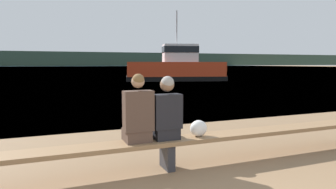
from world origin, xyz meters
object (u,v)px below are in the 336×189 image
object	(u,v)px
person_right	(166,112)
tugboat_red	(176,69)
bench_main	(167,144)
shopping_bag	(199,128)
person_left	(138,114)

from	to	relation	value
person_right	tugboat_red	world-z (taller)	tugboat_red
person_right	tugboat_red	bearing A→B (deg)	66.44
bench_main	person_right	size ratio (longest dim) A/B	8.69
person_right	shopping_bag	distance (m)	0.61
bench_main	person_left	world-z (taller)	person_left
person_left	shopping_bag	world-z (taller)	person_left
person_left	shopping_bag	size ratio (longest dim) A/B	3.59
person_right	bench_main	bearing A→B (deg)	-42.27
shopping_bag	person_right	bearing A→B (deg)	178.06
person_left	person_right	distance (m)	0.45
bench_main	shopping_bag	bearing A→B (deg)	-1.07
shopping_bag	tugboat_red	world-z (taller)	tugboat_red
person_left	bench_main	bearing A→B (deg)	-1.07
shopping_bag	tugboat_red	distance (m)	23.42
tugboat_red	person_left	bearing A→B (deg)	169.50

